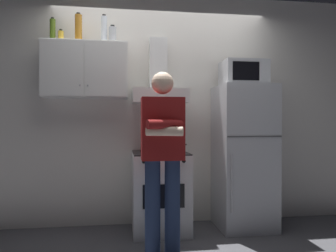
# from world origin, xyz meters

# --- Properties ---
(ground_plane) EXTENTS (7.00, 7.00, 0.00)m
(ground_plane) POSITION_xyz_m (0.00, 0.00, 0.00)
(ground_plane) COLOR #4C4C51
(back_wall_tiled) EXTENTS (4.80, 0.10, 2.70)m
(back_wall_tiled) POSITION_xyz_m (0.00, 0.60, 1.35)
(back_wall_tiled) COLOR silver
(back_wall_tiled) RESTS_ON ground_plane
(upper_cabinet) EXTENTS (0.90, 0.37, 0.60)m
(upper_cabinet) POSITION_xyz_m (-0.85, 0.37, 1.75)
(upper_cabinet) COLOR white
(stove_oven) EXTENTS (0.60, 0.62, 0.87)m
(stove_oven) POSITION_xyz_m (-0.05, 0.25, 0.43)
(stove_oven) COLOR white
(stove_oven) RESTS_ON ground_plane
(range_hood) EXTENTS (0.60, 0.44, 0.75)m
(range_hood) POSITION_xyz_m (-0.05, 0.38, 1.60)
(range_hood) COLOR white
(refrigerator) EXTENTS (0.60, 0.62, 1.60)m
(refrigerator) POSITION_xyz_m (0.90, 0.25, 0.80)
(refrigerator) COLOR silver
(refrigerator) RESTS_ON ground_plane
(microwave) EXTENTS (0.48, 0.37, 0.28)m
(microwave) POSITION_xyz_m (0.90, 0.27, 1.74)
(microwave) COLOR #B7BABF
(microwave) RESTS_ON refrigerator
(person_standing) EXTENTS (0.38, 0.33, 1.64)m
(person_standing) POSITION_xyz_m (-0.10, -0.36, 0.90)
(person_standing) COLOR navy
(person_standing) RESTS_ON ground_plane
(cooking_pot) EXTENTS (0.28, 0.18, 0.09)m
(cooking_pot) POSITION_xyz_m (0.08, 0.13, 0.92)
(cooking_pot) COLOR #B7BABF
(cooking_pot) RESTS_ON stove_oven
(bottle_olive_oil) EXTENTS (0.06, 0.06, 0.27)m
(bottle_olive_oil) POSITION_xyz_m (-1.20, 0.39, 2.18)
(bottle_olive_oil) COLOR #4C6B19
(bottle_olive_oil) RESTS_ON upper_cabinet
(bottle_canister_steel) EXTENTS (0.08, 0.08, 0.20)m
(bottle_canister_steel) POSITION_xyz_m (-0.56, 0.37, 2.14)
(bottle_canister_steel) COLOR #B2B5BA
(bottle_canister_steel) RESTS_ON upper_cabinet
(bottle_liquor_amber) EXTENTS (0.07, 0.07, 0.32)m
(bottle_liquor_amber) POSITION_xyz_m (-0.92, 0.36, 2.20)
(bottle_liquor_amber) COLOR #B7721E
(bottle_liquor_amber) RESTS_ON upper_cabinet
(bottle_vodka_clear) EXTENTS (0.07, 0.07, 0.33)m
(bottle_vodka_clear) POSITION_xyz_m (-0.66, 0.41, 2.21)
(bottle_vodka_clear) COLOR silver
(bottle_vodka_clear) RESTS_ON upper_cabinet
(bottle_spice_jar) EXTENTS (0.06, 0.06, 0.14)m
(bottle_spice_jar) POSITION_xyz_m (-1.11, 0.37, 2.11)
(bottle_spice_jar) COLOR gold
(bottle_spice_jar) RESTS_ON upper_cabinet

